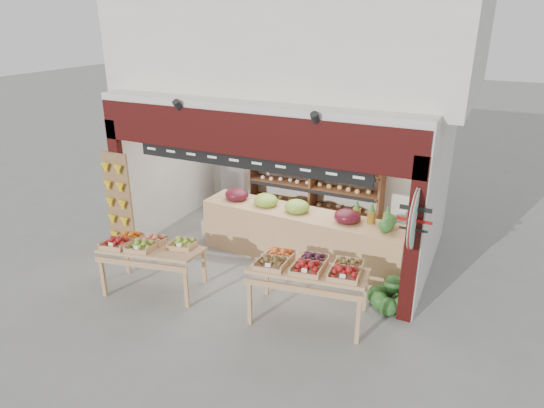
{
  "coord_description": "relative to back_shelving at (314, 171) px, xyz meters",
  "views": [
    {
      "loc": [
        3.6,
        -7.69,
        4.47
      ],
      "look_at": [
        0.07,
        -0.2,
        1.17
      ],
      "focal_mm": 32.0,
      "sensor_mm": 36.0,
      "label": 1
    }
  ],
  "objects": [
    {
      "name": "shop_structure",
      "position": [
        -0.07,
        -0.33,
        2.74
      ],
      "size": [
        6.36,
        5.12,
        5.4
      ],
      "color": "beige",
      "rests_on": "ground"
    },
    {
      "name": "back_shelving",
      "position": [
        0.0,
        0.0,
        0.0
      ],
      "size": [
        3.12,
        0.51,
        1.92
      ],
      "color": "brown",
      "rests_on": "ground"
    },
    {
      "name": "display_table_right",
      "position": [
        1.3,
        -3.58,
        -0.31
      ],
      "size": [
        1.88,
        1.22,
        1.1
      ],
      "color": "tan",
      "rests_on": "ground"
    },
    {
      "name": "display_table_left",
      "position": [
        -1.48,
        -3.93,
        -0.39
      ],
      "size": [
        1.75,
        1.2,
        1.02
      ],
      "color": "tan",
      "rests_on": "ground"
    },
    {
      "name": "refrigerator",
      "position": [
        -1.84,
        -0.07,
        -0.35
      ],
      "size": [
        0.8,
        0.8,
        1.65
      ],
      "primitive_type": "cube",
      "rotation": [
        0.0,
        0.0,
        0.29
      ],
      "color": "silver",
      "rests_on": "ground"
    },
    {
      "name": "banana_board",
      "position": [
        -2.8,
        -3.12,
        -0.07
      ],
      "size": [
        0.6,
        0.15,
        1.8
      ],
      "color": "olive",
      "rests_on": "ground"
    },
    {
      "name": "gift_sign",
      "position": [
        2.68,
        -3.09,
        0.57
      ],
      "size": [
        0.04,
        0.93,
        0.92
      ],
      "color": "#ABD8BB",
      "rests_on": "ground"
    },
    {
      "name": "ground",
      "position": [
        -0.07,
        -1.94,
        -1.18
      ],
      "size": [
        60.0,
        60.0,
        0.0
      ],
      "primitive_type": "plane",
      "color": "slate",
      "rests_on": "ground"
    },
    {
      "name": "watermelon_pile",
      "position": [
        2.39,
        -2.78,
        -0.99
      ],
      "size": [
        0.73,
        0.73,
        0.57
      ],
      "color": "#18491A",
      "rests_on": "ground"
    },
    {
      "name": "mid_counter",
      "position": [
        0.48,
        -1.9,
        -0.64
      ],
      "size": [
        4.0,
        0.99,
        1.22
      ],
      "color": "tan",
      "rests_on": "ground"
    },
    {
      "name": "cardboard_stack",
      "position": [
        -1.48,
        -1.47,
        -0.96
      ],
      "size": [
        0.99,
        0.82,
        0.6
      ],
      "color": "beige",
      "rests_on": "ground"
    }
  ]
}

